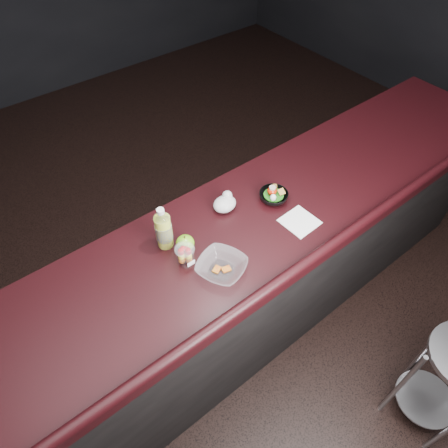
{
  "coord_description": "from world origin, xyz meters",
  "views": [
    {
      "loc": [
        -0.76,
        -0.66,
        2.47
      ],
      "look_at": [
        -0.01,
        0.31,
        1.1
      ],
      "focal_mm": 32.0,
      "sensor_mm": 36.0,
      "label": 1
    }
  ],
  "objects": [
    {
      "name": "takeout_bowl",
      "position": [
        -0.14,
        0.15,
        1.05
      ],
      "size": [
        0.27,
        0.27,
        0.05
      ],
      "rotation": [
        0.0,
        0.0,
        0.4
      ],
      "color": "silver",
      "rests_on": "counter"
    },
    {
      "name": "counter",
      "position": [
        0.0,
        0.3,
        0.51
      ],
      "size": [
        4.06,
        0.71,
        1.02
      ],
      "color": "black",
      "rests_on": "ground"
    },
    {
      "name": "paper_napkin",
      "position": [
        0.34,
        0.15,
        1.02
      ],
      "size": [
        0.17,
        0.17,
        0.0
      ],
      "primitive_type": "cube",
      "rotation": [
        0.0,
        0.0,
        0.05
      ],
      "color": "white",
      "rests_on": "counter"
    },
    {
      "name": "room_shell",
      "position": [
        0.0,
        0.0,
        1.83
      ],
      "size": [
        8.0,
        8.0,
        8.0
      ],
      "color": "black",
      "rests_on": "ground"
    },
    {
      "name": "ground",
      "position": [
        0.0,
        0.0,
        0.0
      ],
      "size": [
        8.0,
        8.0,
        0.0
      ],
      "primitive_type": "plane",
      "color": "black",
      "rests_on": "ground"
    },
    {
      "name": "snack_bowl",
      "position": [
        0.34,
        0.34,
        1.05
      ],
      "size": [
        0.18,
        0.18,
        0.08
      ],
      "rotation": [
        0.0,
        0.0,
        -0.22
      ],
      "color": "black",
      "rests_on": "counter"
    },
    {
      "name": "fruit_cup",
      "position": [
        -0.24,
        0.28,
        1.08
      ],
      "size": [
        0.09,
        0.09,
        0.13
      ],
      "color": "white",
      "rests_on": "counter"
    },
    {
      "name": "lemonade_bottle",
      "position": [
        -0.25,
        0.43,
        1.12
      ],
      "size": [
        0.08,
        0.08,
        0.23
      ],
      "color": "#E3ED3D",
      "rests_on": "counter"
    },
    {
      "name": "green_apple",
      "position": [
        -0.19,
        0.35,
        1.06
      ],
      "size": [
        0.08,
        0.08,
        0.09
      ],
      "color": "#3D8D10",
      "rests_on": "counter"
    },
    {
      "name": "plastic_bag",
      "position": [
        0.11,
        0.44,
        1.06
      ],
      "size": [
        0.12,
        0.1,
        0.09
      ],
      "color": "silver",
      "rests_on": "counter"
    }
  ]
}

